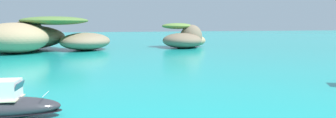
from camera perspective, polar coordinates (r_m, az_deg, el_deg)
islet_large at (r=64.96m, az=-23.64°, el=3.78°), size 29.03×24.58×6.48m
islet_small at (r=67.63m, az=3.23°, el=3.86°), size 11.98×11.31×5.27m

